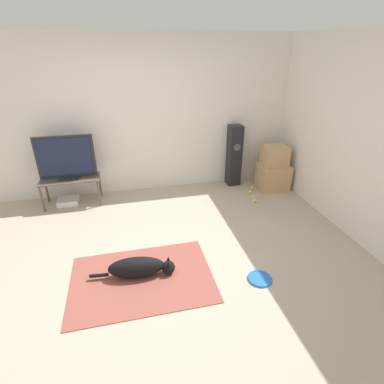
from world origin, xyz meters
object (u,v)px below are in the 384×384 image
tennis_ball_by_boxes (252,188)px  tv (66,158)px  tennis_ball_near_speaker (255,201)px  game_console (68,201)px  dog (140,267)px  frisbee (260,279)px  tv_stand (71,182)px  cardboard_box_upper (275,156)px  floor_speaker (234,156)px  tennis_ball_loose_on_carpet (250,192)px  cardboard_box_lower (273,177)px

tennis_ball_by_boxes → tv: bearing=176.5°
tennis_ball_near_speaker → game_console: size_ratio=0.20×
dog → tv: (-0.92, 1.99, 0.67)m
frisbee → tv_stand: tv_stand is taller
dog → cardboard_box_upper: size_ratio=2.28×
floor_speaker → tennis_ball_by_boxes: (0.25, -0.34, -0.52)m
cardboard_box_upper → tv_stand: cardboard_box_upper is taller
tv_stand → game_console: (-0.10, 0.03, -0.35)m
cardboard_box_upper → tennis_ball_by_boxes: bearing=-178.9°
dog → tennis_ball_by_boxes: 2.80m
cardboard_box_upper → tv: size_ratio=0.48×
frisbee → tennis_ball_loose_on_carpet: bearing=69.7°
cardboard_box_lower → floor_speaker: 0.79m
cardboard_box_upper → tv_stand: (-3.43, 0.18, -0.23)m
floor_speaker → tennis_ball_loose_on_carpet: bearing=-72.5°
floor_speaker → tennis_ball_near_speaker: floor_speaker is taller
tv_stand → tv: bearing=90.0°
cardboard_box_upper → tennis_ball_by_boxes: (-0.37, -0.01, -0.58)m
frisbee → floor_speaker: bearing=76.6°
cardboard_box_upper → tennis_ball_near_speaker: cardboard_box_upper is taller
tennis_ball_by_boxes → floor_speaker: bearing=125.8°
tv_stand → tennis_ball_loose_on_carpet: tv_stand is taller
tv → tennis_ball_loose_on_carpet: 3.08m
dog → game_console: dog is taller
dog → floor_speaker: (1.89, 2.15, 0.42)m
dog → tv_stand: size_ratio=1.05×
frisbee → tennis_ball_near_speaker: 1.83m
frisbee → tv: size_ratio=0.32×
cardboard_box_upper → floor_speaker: floor_speaker is taller
tv → tennis_ball_near_speaker: bearing=-12.7°
cardboard_box_lower → tv_stand: (-3.44, 0.19, 0.17)m
dog → frisbee: (1.29, -0.36, -0.11)m
tv_stand → frisbee: bearing=-46.7°
floor_speaker → tennis_ball_loose_on_carpet: 0.72m
frisbee → game_console: game_console is taller
cardboard_box_lower → tennis_ball_loose_on_carpet: 0.53m
cardboard_box_lower → tv_stand: 3.45m
cardboard_box_lower → game_console: (-3.54, 0.22, -0.18)m
cardboard_box_upper → tv_stand: 3.44m
dog → cardboard_box_upper: bearing=35.8°
frisbee → tv_stand: size_ratio=0.30×
tv → tennis_ball_near_speaker: tv is taller
tennis_ball_by_boxes → tennis_ball_near_speaker: bearing=-108.7°
dog → tennis_ball_near_speaker: bearing=34.0°
cardboard_box_upper → tennis_ball_loose_on_carpet: 0.76m
floor_speaker → tv: tv is taller
game_console → dog: bearing=-63.2°
cardboard_box_lower → tennis_ball_near_speaker: cardboard_box_lower is taller
floor_speaker → tennis_ball_loose_on_carpet: (0.15, -0.48, -0.52)m
cardboard_box_upper → tv: (-3.43, 0.18, 0.18)m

